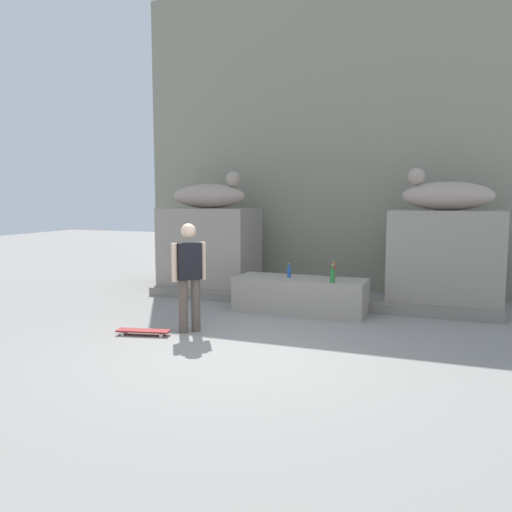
% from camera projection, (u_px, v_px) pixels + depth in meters
% --- Properties ---
extents(ground_plane, '(40.00, 40.00, 0.00)m').
position_uv_depth(ground_plane, '(244.00, 352.00, 6.97)').
color(ground_plane, gray).
extents(facade_wall, '(9.05, 0.60, 6.75)m').
position_uv_depth(facade_wall, '(336.00, 138.00, 11.55)').
color(facade_wall, gray).
rests_on(facade_wall, ground_plane).
extents(pedestal_left, '(1.97, 1.23, 1.82)m').
position_uv_depth(pedestal_left, '(210.00, 250.00, 11.27)').
color(pedestal_left, gray).
rests_on(pedestal_left, ground_plane).
extents(pedestal_right, '(1.97, 1.23, 1.82)m').
position_uv_depth(pedestal_right, '(445.00, 260.00, 9.54)').
color(pedestal_right, gray).
rests_on(pedestal_right, ground_plane).
extents(statue_reclining_left, '(1.66, 0.77, 0.78)m').
position_uv_depth(statue_reclining_left, '(211.00, 195.00, 11.13)').
color(statue_reclining_left, '#A79587').
rests_on(statue_reclining_left, pedestal_left).
extents(statue_reclining_right, '(1.62, 0.63, 0.78)m').
position_uv_depth(statue_reclining_right, '(445.00, 195.00, 9.42)').
color(statue_reclining_right, '#A79587').
rests_on(statue_reclining_right, pedestal_right).
extents(ledge_block, '(2.35, 0.86, 0.62)m').
position_uv_depth(ledge_block, '(300.00, 295.00, 9.38)').
color(ledge_block, gray).
rests_on(ledge_block, ground_plane).
extents(skater, '(0.40, 0.41, 1.67)m').
position_uv_depth(skater, '(189.00, 273.00, 7.90)').
color(skater, brown).
rests_on(skater, ground_plane).
extents(skateboard, '(0.82, 0.38, 0.08)m').
position_uv_depth(skateboard, '(143.00, 331.00, 7.81)').
color(skateboard, maroon).
rests_on(skateboard, ground_plane).
extents(bottle_blue, '(0.07, 0.07, 0.26)m').
position_uv_depth(bottle_blue, '(289.00, 272.00, 9.42)').
color(bottle_blue, '#194C99').
rests_on(bottle_blue, ledge_block).
extents(bottle_green, '(0.08, 0.08, 0.31)m').
position_uv_depth(bottle_green, '(333.00, 275.00, 8.84)').
color(bottle_green, '#1E722D').
rests_on(bottle_green, ledge_block).
extents(bottle_red, '(0.07, 0.07, 0.28)m').
position_uv_depth(bottle_red, '(333.00, 271.00, 9.38)').
color(bottle_red, red).
rests_on(bottle_red, ledge_block).
extents(stair_step, '(6.78, 0.50, 0.17)m').
position_uv_depth(stair_step, '(308.00, 301.00, 9.92)').
color(stair_step, gray).
rests_on(stair_step, ground_plane).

